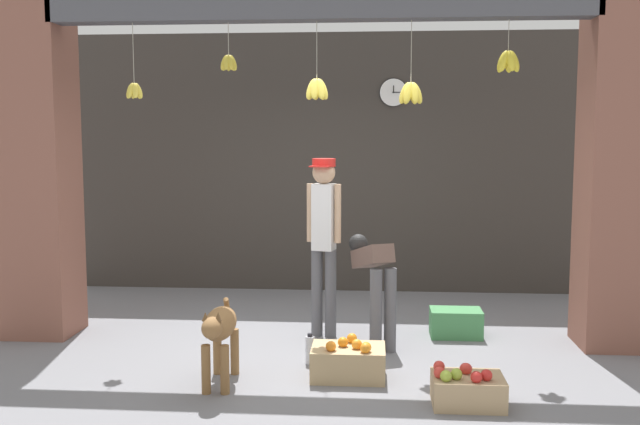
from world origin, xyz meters
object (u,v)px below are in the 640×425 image
object	(u,v)px
dog	(220,329)
water_bottle	(310,350)
fruit_crate_apples	(467,389)
fruit_crate_oranges	(348,361)
shopkeeper	(324,231)
produce_box_green	(456,323)
worker_stooping	(375,276)
wall_clock	(393,92)

from	to	relation	value
dog	water_bottle	size ratio (longest dim) A/B	3.26
dog	fruit_crate_apples	world-z (taller)	dog
dog	fruit_crate_oranges	world-z (taller)	dog
water_bottle	dog	bearing A→B (deg)	-138.57
dog	water_bottle	distance (m)	0.93
fruit_crate_apples	water_bottle	size ratio (longest dim) A/B	1.94
shopkeeper	produce_box_green	bearing A→B (deg)	-162.01
worker_stooping	water_bottle	bearing A→B (deg)	-156.84
fruit_crate_oranges	produce_box_green	distance (m)	1.62
worker_stooping	fruit_crate_oranges	world-z (taller)	worker_stooping
produce_box_green	worker_stooping	bearing A→B (deg)	-154.66
fruit_crate_oranges	water_bottle	distance (m)	0.48
dog	produce_box_green	xyz separation A→B (m)	(2.00, 1.52, -0.31)
fruit_crate_apples	water_bottle	bearing A→B (deg)	145.01
fruit_crate_apples	wall_clock	size ratio (longest dim) A/B	1.46
wall_clock	fruit_crate_oranges	bearing A→B (deg)	-97.37
shopkeeper	water_bottle	xyz separation A→B (m)	(-0.06, -0.85, -0.91)
fruit_crate_oranges	produce_box_green	xyz separation A→B (m)	(1.00, 1.27, -0.00)
shopkeeper	fruit_crate_apples	xyz separation A→B (m)	(1.16, -1.71, -0.91)
worker_stooping	wall_clock	distance (m)	2.98
dog	fruit_crate_oranges	size ratio (longest dim) A/B	1.46
dog	shopkeeper	world-z (taller)	shopkeeper
worker_stooping	water_bottle	size ratio (longest dim) A/B	3.77
produce_box_green	wall_clock	world-z (taller)	wall_clock
fruit_crate_apples	wall_clock	xyz separation A→B (m)	(-0.46, 3.77, 2.35)
water_bottle	wall_clock	size ratio (longest dim) A/B	0.76
fruit_crate_apples	produce_box_green	world-z (taller)	fruit_crate_apples
dog	fruit_crate_apples	bearing A→B (deg)	79.89
dog	worker_stooping	distance (m)	1.67
fruit_crate_apples	wall_clock	world-z (taller)	wall_clock
worker_stooping	produce_box_green	xyz separation A→B (m)	(0.79, 0.38, -0.53)
worker_stooping	fruit_crate_apples	xyz separation A→B (m)	(0.67, -1.42, -0.54)
shopkeeper	worker_stooping	size ratio (longest dim) A/B	1.74
fruit_crate_oranges	wall_clock	size ratio (longest dim) A/B	1.69
dog	produce_box_green	size ratio (longest dim) A/B	1.75
shopkeeper	fruit_crate_oranges	xyz separation A→B (m)	(0.29, -1.19, -0.90)
worker_stooping	water_bottle	world-z (taller)	worker_stooping
produce_box_green	wall_clock	xyz separation A→B (m)	(-0.58, 1.98, 2.34)
dog	produce_box_green	distance (m)	2.53
worker_stooping	fruit_crate_oranges	size ratio (longest dim) A/B	1.68
worker_stooping	wall_clock	world-z (taller)	wall_clock
worker_stooping	water_bottle	xyz separation A→B (m)	(-0.55, -0.56, -0.54)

